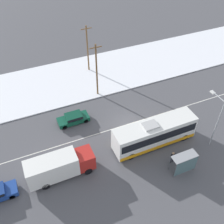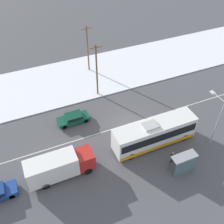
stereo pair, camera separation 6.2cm
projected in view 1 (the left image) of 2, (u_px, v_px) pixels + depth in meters
ground_plane at (128, 124)px, 35.88m from camera, size 120.00×120.00×0.00m
snow_lot at (94, 74)px, 44.75m from camera, size 80.00×12.29×0.12m
lane_marking_center at (128, 124)px, 35.87m from camera, size 60.00×0.12×0.00m
city_bus at (154, 133)px, 32.21m from camera, size 10.58×2.57×3.59m
box_truck at (59, 166)px, 28.64m from camera, size 7.49×2.30×3.08m
sedan_car at (73, 118)px, 35.70m from camera, size 4.27×1.80×1.33m
pedestrian_at_stop at (173, 156)px, 30.42m from camera, size 0.64×0.28×1.78m
bus_shelter at (185, 162)px, 29.10m from camera, size 2.95×1.20×2.40m
streetlamp at (216, 116)px, 30.58m from camera, size 0.36×2.42×7.05m
utility_pole_roadside at (97, 70)px, 37.80m from camera, size 1.80×0.24×8.53m
utility_pole_snowlot at (88, 48)px, 42.96m from camera, size 1.80×0.24×8.10m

